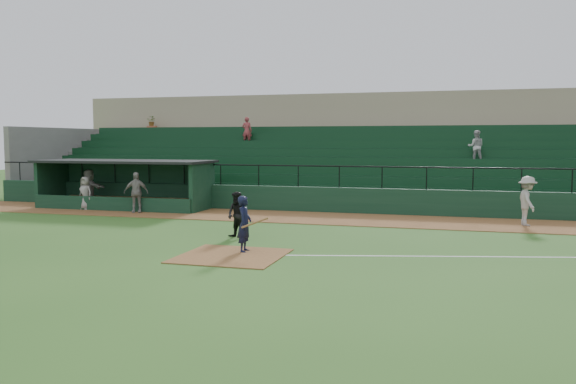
# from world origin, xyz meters

# --- Properties ---
(ground) EXTENTS (90.00, 90.00, 0.00)m
(ground) POSITION_xyz_m (0.00, 0.00, 0.00)
(ground) COLOR #2A551B
(ground) RESTS_ON ground
(warning_track) EXTENTS (40.00, 4.00, 0.03)m
(warning_track) POSITION_xyz_m (0.00, 8.00, 0.01)
(warning_track) COLOR brown
(warning_track) RESTS_ON ground
(home_plate_dirt) EXTENTS (3.00, 3.00, 0.03)m
(home_plate_dirt) POSITION_xyz_m (0.00, -1.00, 0.01)
(home_plate_dirt) COLOR brown
(home_plate_dirt) RESTS_ON ground
(foul_line) EXTENTS (17.49, 4.44, 0.01)m
(foul_line) POSITION_xyz_m (8.00, 1.20, 0.01)
(foul_line) COLOR white
(foul_line) RESTS_ON ground
(stadium_structure) EXTENTS (38.00, 13.08, 6.40)m
(stadium_structure) POSITION_xyz_m (-0.00, 16.46, 2.30)
(stadium_structure) COLOR #10321F
(stadium_structure) RESTS_ON ground
(dugout) EXTENTS (8.90, 3.20, 2.42)m
(dugout) POSITION_xyz_m (-9.75, 9.56, 1.33)
(dugout) COLOR #10321F
(dugout) RESTS_ON ground
(batter_at_plate) EXTENTS (1.03, 0.70, 1.73)m
(batter_at_plate) POSITION_xyz_m (0.16, -0.29, 0.87)
(batter_at_plate) COLOR black
(batter_at_plate) RESTS_ON ground
(umpire) EXTENTS (0.96, 0.86, 1.62)m
(umpire) POSITION_xyz_m (-1.00, 2.11, 0.81)
(umpire) COLOR black
(umpire) RESTS_ON ground
(runner) EXTENTS (0.97, 1.39, 1.97)m
(runner) POSITION_xyz_m (9.02, 7.96, 1.02)
(runner) COLOR #A19D97
(runner) RESTS_ON warning_track
(dugout_player_a) EXTENTS (1.20, 0.88, 1.90)m
(dugout_player_a) POSITION_xyz_m (-8.15, 7.47, 0.98)
(dugout_player_a) COLOR gray
(dugout_player_a) RESTS_ON warning_track
(dugout_player_b) EXTENTS (0.88, 0.67, 1.62)m
(dugout_player_b) POSITION_xyz_m (-11.17, 7.86, 0.84)
(dugout_player_b) COLOR gray
(dugout_player_b) RESTS_ON warning_track
(dugout_player_c) EXTENTS (1.87, 1.09, 1.92)m
(dugout_player_c) POSITION_xyz_m (-11.65, 8.88, 0.99)
(dugout_player_c) COLOR gray
(dugout_player_c) RESTS_ON warning_track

